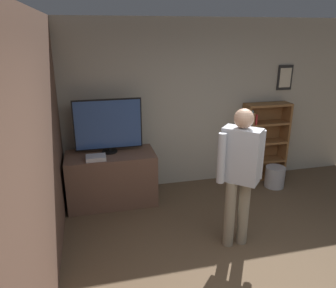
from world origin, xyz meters
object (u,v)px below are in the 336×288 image
object	(u,v)px
bookshelf	(261,143)
person	(240,168)
television	(108,126)
game_console	(96,158)
waste_bin	(275,177)

from	to	relation	value
bookshelf	person	xyz separation A→B (m)	(-1.22, -1.69, 0.35)
television	bookshelf	xyz separation A→B (m)	(2.60, 0.20, -0.54)
game_console	bookshelf	world-z (taller)	bookshelf
television	game_console	bearing A→B (deg)	-130.16
bookshelf	person	distance (m)	2.11
game_console	television	bearing A→B (deg)	49.84
television	waste_bin	distance (m)	2.89
television	bookshelf	world-z (taller)	television
bookshelf	television	bearing A→B (deg)	-175.61
person	waste_bin	world-z (taller)	person
game_console	bookshelf	xyz separation A→B (m)	(2.81, 0.45, -0.15)
waste_bin	television	bearing A→B (deg)	175.91
bookshelf	waste_bin	xyz separation A→B (m)	(0.09, -0.39, -0.49)
television	game_console	distance (m)	0.50
television	person	size ratio (longest dim) A/B	0.57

